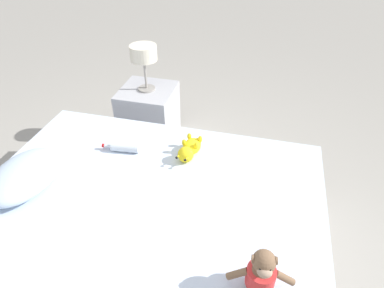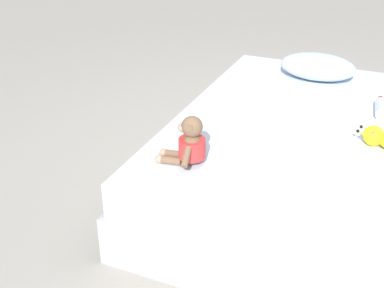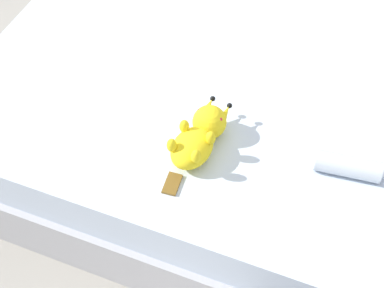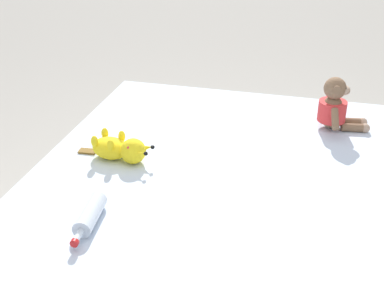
# 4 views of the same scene
# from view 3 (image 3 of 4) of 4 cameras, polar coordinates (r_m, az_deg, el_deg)

# --- Properties ---
(ground_plane) EXTENTS (16.00, 16.00, 0.00)m
(ground_plane) POSITION_cam_3_polar(r_m,az_deg,el_deg) (2.05, 8.03, -0.42)
(ground_plane) COLOR #9E998E
(bed) EXTENTS (1.42, 1.99, 0.41)m
(bed) POSITION_cam_3_polar(r_m,az_deg,el_deg) (1.90, 8.71, 3.33)
(bed) COLOR #B2B2B7
(bed) RESTS_ON ground_plane
(plush_yellow_creature) EXTENTS (0.33, 0.14, 0.10)m
(plush_yellow_creature) POSITION_cam_3_polar(r_m,az_deg,el_deg) (1.48, 0.83, 0.86)
(plush_yellow_creature) COLOR yellow
(plush_yellow_creature) RESTS_ON bed
(glass_bottle) EXTENTS (0.08, 0.25, 0.06)m
(glass_bottle) POSITION_cam_3_polar(r_m,az_deg,el_deg) (1.50, 16.90, -2.39)
(glass_bottle) COLOR silver
(glass_bottle) RESTS_ON bed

